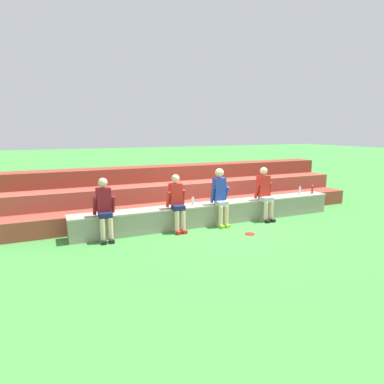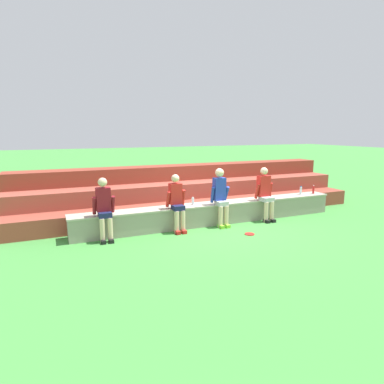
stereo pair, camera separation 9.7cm
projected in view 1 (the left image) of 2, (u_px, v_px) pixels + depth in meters
ground_plane at (218, 226)px, 8.78m from camera, size 80.00×80.00×0.00m
stone_seating_wall at (214, 212)px, 8.95m from camera, size 7.44×0.55×0.56m
brick_bleachers at (187, 193)px, 10.51m from camera, size 10.36×2.29×1.36m
person_far_left at (105, 207)px, 7.46m from camera, size 0.49×0.49×1.43m
person_left_of_center at (177, 201)px, 8.18m from camera, size 0.48×0.54×1.41m
person_center at (220, 195)px, 8.65m from camera, size 0.49×0.51×1.51m
person_right_of_center at (265, 192)px, 9.20m from camera, size 0.52×0.55×1.47m
water_bottle_mid_left at (300, 190)px, 10.10m from camera, size 0.06×0.06×0.25m
water_bottle_near_right at (312, 189)px, 10.23m from camera, size 0.06×0.06×0.26m
water_bottle_mid_right at (193, 201)px, 8.67m from camera, size 0.07×0.07×0.20m
plastic_cup_right_end at (269, 196)px, 9.57m from camera, size 0.08×0.08×0.10m
frisbee at (250, 234)px, 8.05m from camera, size 0.23×0.23×0.02m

